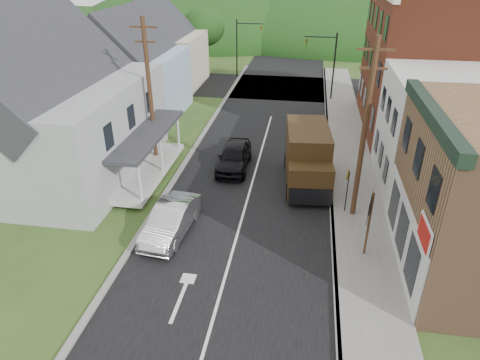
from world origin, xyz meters
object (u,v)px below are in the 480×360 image
at_px(silver_sedan, 171,220).
at_px(dark_sedan, 234,157).
at_px(warning_sign, 347,184).
at_px(route_sign_cluster, 369,215).
at_px(delivery_van, 308,158).

height_order(silver_sedan, dark_sedan, dark_sedan).
bearing_deg(warning_sign, route_sign_cluster, -59.45).
bearing_deg(warning_sign, dark_sedan, 166.49).
distance_m(silver_sedan, warning_sign, 8.96).
xyz_separation_m(dark_sedan, route_sign_cluster, (7.24, -7.83, 1.36)).
distance_m(dark_sedan, warning_sign, 7.94).
xyz_separation_m(dark_sedan, warning_sign, (6.58, -4.34, 0.93)).
bearing_deg(dark_sedan, silver_sedan, -103.83).
height_order(silver_sedan, route_sign_cluster, route_sign_cluster).
xyz_separation_m(silver_sedan, warning_sign, (8.32, 3.19, 0.97)).
bearing_deg(dark_sedan, delivery_van, -16.75).
relative_size(delivery_van, route_sign_cluster, 1.95).
xyz_separation_m(delivery_van, warning_sign, (2.06, -3.05, 0.07)).
height_order(dark_sedan, route_sign_cluster, route_sign_cluster).
relative_size(dark_sedan, route_sign_cluster, 1.50).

